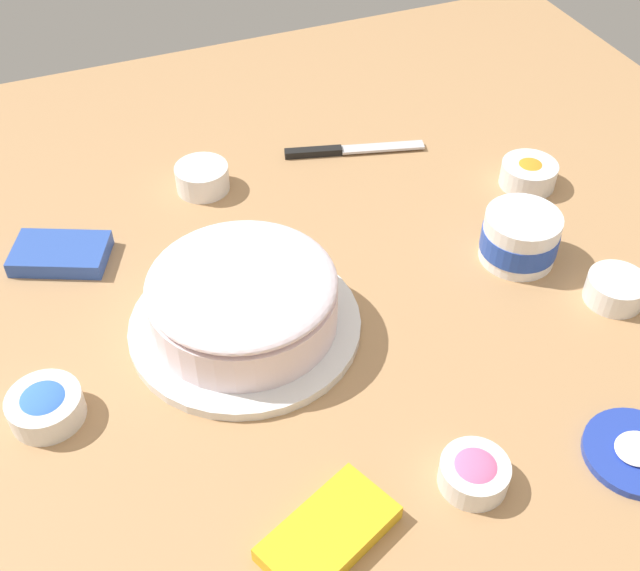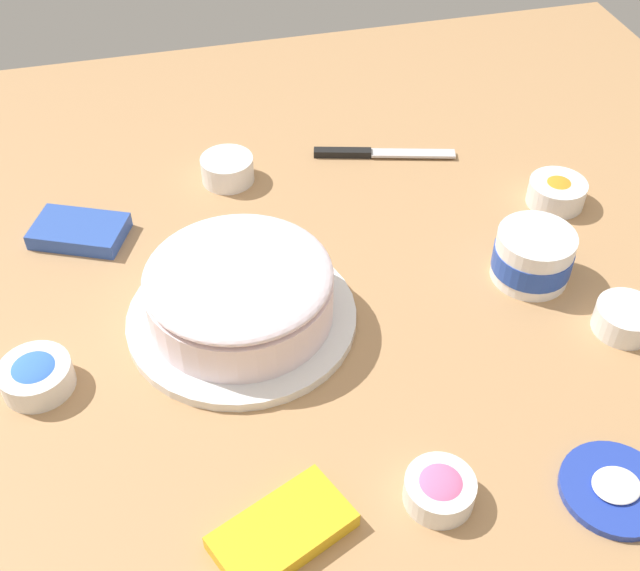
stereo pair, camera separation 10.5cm
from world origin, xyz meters
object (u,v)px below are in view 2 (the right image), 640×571
at_px(frosting_tub_lid, 615,489).
at_px(candy_box_upper, 283,531).
at_px(sprinkle_bowl_blue, 36,375).
at_px(candy_box_lower, 79,231).
at_px(sprinkle_bowl_rainbow, 625,318).
at_px(spreading_knife, 371,153).
at_px(frosting_tub, 533,255).
at_px(frosted_cake, 240,295).
at_px(sprinkle_bowl_pink, 440,489).
at_px(sprinkle_bowl_green, 227,168).
at_px(sprinkle_bowl_orange, 557,191).

height_order(frosting_tub_lid, candy_box_upper, candy_box_upper).
bearing_deg(sprinkle_bowl_blue, candy_box_lower, -101.71).
distance_m(sprinkle_bowl_rainbow, candy_box_lower, 0.77).
bearing_deg(spreading_knife, sprinkle_bowl_blue, 34.93).
relative_size(sprinkle_bowl_blue, sprinkle_bowl_rainbow, 1.10).
height_order(frosting_tub, candy_box_lower, frosting_tub).
relative_size(sprinkle_bowl_rainbow, candy_box_upper, 0.56).
distance_m(spreading_knife, sprinkle_bowl_blue, 0.65).
distance_m(frosting_tub, sprinkle_bowl_blue, 0.67).
relative_size(sprinkle_bowl_blue, candy_box_upper, 0.61).
bearing_deg(frosting_tub_lid, spreading_knife, -83.84).
bearing_deg(sprinkle_bowl_rainbow, spreading_knife, -65.83).
height_order(frosted_cake, candy_box_lower, frosted_cake).
relative_size(sprinkle_bowl_pink, sprinkle_bowl_green, 0.92).
relative_size(sprinkle_bowl_green, candy_box_upper, 0.59).
relative_size(frosting_tub_lid, candy_box_upper, 0.84).
xyz_separation_m(frosting_tub, frosting_tub_lid, (0.06, 0.34, -0.03)).
distance_m(frosting_tub_lid, candy_box_lower, 0.80).
height_order(frosting_tub, sprinkle_bowl_orange, frosting_tub).
relative_size(frosted_cake, spreading_knife, 1.30).
relative_size(frosted_cake, sprinkle_bowl_blue, 3.43).
xyz_separation_m(frosting_tub, sprinkle_bowl_green, (0.37, -0.33, -0.02)).
height_order(sprinkle_bowl_blue, sprinkle_bowl_green, sprinkle_bowl_green).
bearing_deg(frosting_tub_lid, sprinkle_bowl_green, -64.72).
distance_m(frosting_tub, spreading_knife, 0.36).
relative_size(spreading_knife, sprinkle_bowl_blue, 2.64).
xyz_separation_m(frosted_cake, spreading_knife, (-0.28, -0.33, -0.04)).
height_order(spreading_knife, candy_box_lower, candy_box_lower).
bearing_deg(frosted_cake, frosting_tub_lid, 134.65).
bearing_deg(spreading_knife, sprinkle_bowl_green, 1.98).
bearing_deg(candy_box_upper, frosting_tub, -167.28).
xyz_separation_m(sprinkle_bowl_rainbow, sprinkle_bowl_pink, (0.32, 0.18, -0.00)).
distance_m(frosting_tub, frosting_tub_lid, 0.35).
height_order(sprinkle_bowl_orange, candy_box_upper, sprinkle_bowl_orange).
relative_size(spreading_knife, sprinkle_bowl_pink, 3.02).
relative_size(frosted_cake, frosting_tub, 2.77).
bearing_deg(sprinkle_bowl_pink, frosted_cake, -63.09).
bearing_deg(sprinkle_bowl_green, candy_box_lower, 20.81).
bearing_deg(spreading_knife, sprinkle_bowl_orange, 141.59).
bearing_deg(frosting_tub, frosting_tub_lid, 80.60).
bearing_deg(sprinkle_bowl_pink, spreading_knife, -100.27).
bearing_deg(sprinkle_bowl_pink, sprinkle_bowl_orange, -128.46).
xyz_separation_m(frosting_tub, sprinkle_bowl_rainbow, (-0.08, 0.12, -0.02)).
distance_m(sprinkle_bowl_orange, sprinkle_bowl_pink, 0.57).
distance_m(frosting_tub, sprinkle_bowl_orange, 0.18).
xyz_separation_m(sprinkle_bowl_blue, sprinkle_bowl_green, (-0.29, -0.37, 0.00)).
bearing_deg(spreading_knife, sprinkle_bowl_pink, 79.73).
bearing_deg(frosting_tub_lid, sprinkle_bowl_rainbow, -121.22).
bearing_deg(candy_box_upper, sprinkle_bowl_rainbow, 176.84).
distance_m(frosted_cake, sprinkle_bowl_blue, 0.27).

